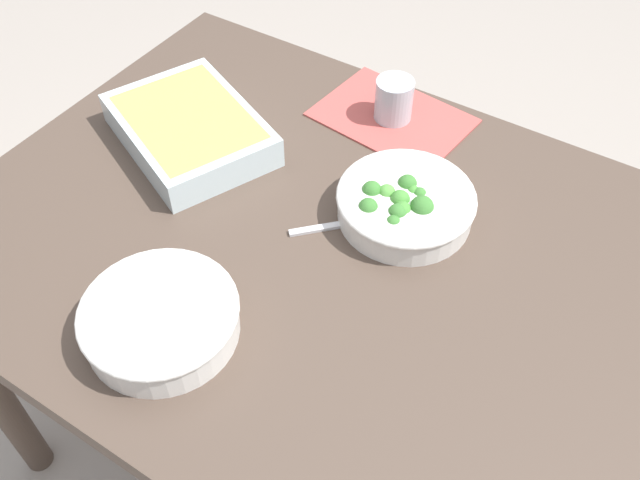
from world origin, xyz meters
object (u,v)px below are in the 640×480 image
Objects in this scene: broccoli_bowl at (405,204)px; baking_dish at (190,128)px; stew_bowl at (160,319)px; drink_cup at (394,102)px; spoon_by_broccoli at (358,222)px; spoon_by_stew at (194,325)px.

broccoli_bowl is 0.42m from baking_dish.
broccoli_bowl reaches higher than stew_bowl.
drink_cup is (-0.28, -0.26, 0.00)m from baking_dish.
spoon_by_broccoli is (-0.36, 0.01, -0.03)m from baking_dish.
drink_cup is 0.58m from spoon_by_stew.
stew_bowl is 0.36m from spoon_by_broccoli.
baking_dish is (0.42, 0.04, 0.00)m from broccoli_bowl.
stew_bowl is 1.63× the size of spoon_by_stew.
broccoli_bowl is 0.08m from spoon_by_broccoli.
stew_bowl is at bearing 123.89° from baking_dish.
stew_bowl reaches higher than spoon_by_stew.
spoon_by_broccoli is (-0.09, 0.28, -0.03)m from drink_cup.
broccoli_bowl is at bearing -174.30° from baking_dish.
stew_bowl is 2.70× the size of drink_cup.
broccoli_bowl is 0.39m from spoon_by_stew.
broccoli_bowl reaches higher than spoon_by_broccoli.
baking_dish is at bearing 43.11° from drink_cup.
baking_dish is 2.63× the size of spoon_by_broccoli.
broccoli_bowl is (-0.19, -0.39, -0.00)m from stew_bowl.
broccoli_bowl is at bearing -115.32° from stew_bowl.
drink_cup reaches higher than baking_dish.
drink_cup reaches higher than spoon_by_broccoli.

